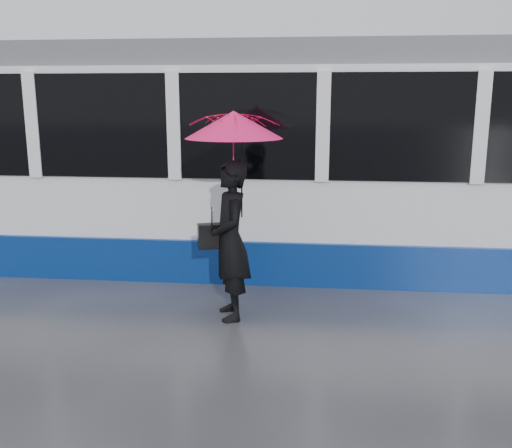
# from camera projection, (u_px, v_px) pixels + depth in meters

# --- Properties ---
(ground) EXTENTS (90.00, 90.00, 0.00)m
(ground) POSITION_uv_depth(u_px,v_px,m) (292.00, 320.00, 6.74)
(ground) COLOR #2D2D32
(ground) RESTS_ON ground
(rails) EXTENTS (34.00, 1.51, 0.02)m
(rails) POSITION_uv_depth(u_px,v_px,m) (299.00, 261.00, 9.17)
(rails) COLOR #3F3D38
(rails) RESTS_ON ground
(tram) EXTENTS (26.00, 2.56, 3.35)m
(tram) POSITION_uv_depth(u_px,v_px,m) (354.00, 160.00, 8.73)
(tram) COLOR white
(tram) RESTS_ON ground
(woman) EXTENTS (0.65, 0.80, 1.89)m
(woman) POSITION_uv_depth(u_px,v_px,m) (230.00, 241.00, 6.66)
(woman) COLOR black
(woman) RESTS_ON ground
(umbrella) EXTENTS (1.40, 1.40, 1.27)m
(umbrella) POSITION_uv_depth(u_px,v_px,m) (234.00, 144.00, 6.41)
(umbrella) COLOR #ED137D
(umbrella) RESTS_ON ground
(handbag) EXTENTS (0.37, 0.25, 0.47)m
(handbag) POSITION_uv_depth(u_px,v_px,m) (212.00, 236.00, 6.69)
(handbag) COLOR black
(handbag) RESTS_ON ground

